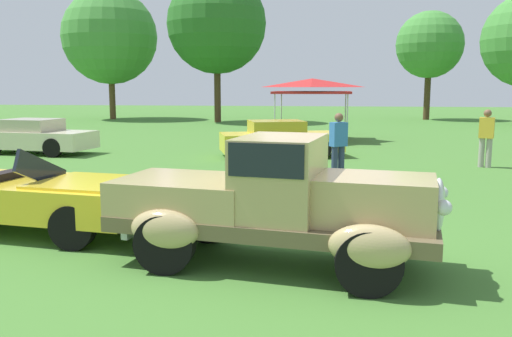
% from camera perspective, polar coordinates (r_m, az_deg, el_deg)
% --- Properties ---
extents(ground_plane, '(120.00, 120.00, 0.00)m').
position_cam_1_polar(ground_plane, '(7.50, 2.37, -9.34)').
color(ground_plane, '#42752D').
extents(feature_pickup_truck, '(4.42, 2.32, 1.70)m').
position_cam_1_polar(feature_pickup_truck, '(6.94, 1.99, -3.43)').
color(feature_pickup_truck, brown).
rests_on(feature_pickup_truck, ground_plane).
extents(neighbor_convertible, '(4.53, 2.27, 1.40)m').
position_cam_1_polar(neighbor_convertible, '(9.39, -22.54, -2.67)').
color(neighbor_convertible, yellow).
rests_on(neighbor_convertible, ground_plane).
extents(show_car_cream, '(4.19, 2.16, 1.22)m').
position_cam_1_polar(show_car_cream, '(20.35, -22.57, 3.17)').
color(show_car_cream, beige).
rests_on(show_car_cream, ground_plane).
extents(show_car_yellow, '(4.32, 2.83, 1.22)m').
position_cam_1_polar(show_car_yellow, '(17.93, 2.60, 3.16)').
color(show_car_yellow, yellow).
rests_on(show_car_yellow, ground_plane).
extents(spectator_near_truck, '(0.47, 0.42, 1.69)m').
position_cam_1_polar(spectator_near_truck, '(13.50, 8.80, 2.60)').
color(spectator_near_truck, '#283351').
rests_on(spectator_near_truck, ground_plane).
extents(spectator_between_cars, '(0.46, 0.37, 1.69)m').
position_cam_1_polar(spectator_between_cars, '(16.89, 23.42, 3.19)').
color(spectator_between_cars, '#9E998E').
rests_on(spectator_between_cars, ground_plane).
extents(canopy_tent_left_field, '(3.33, 3.33, 2.71)m').
position_cam_1_polar(canopy_tent_left_field, '(23.71, 6.06, 8.88)').
color(canopy_tent_left_field, '#B7B7BC').
rests_on(canopy_tent_left_field, ground_plane).
extents(treeline_far_left, '(6.79, 6.79, 9.33)m').
position_cam_1_polar(treeline_far_left, '(41.02, -15.38, 13.42)').
color(treeline_far_left, brown).
rests_on(treeline_far_left, ground_plane).
extents(treeline_mid_left, '(6.54, 6.54, 9.74)m').
position_cam_1_polar(treeline_mid_left, '(36.39, -4.22, 15.18)').
color(treeline_mid_left, '#47331E').
rests_on(treeline_mid_left, ground_plane).
extents(treeline_center, '(4.73, 4.73, 7.69)m').
position_cam_1_polar(treeline_center, '(40.83, 18.08, 12.45)').
color(treeline_center, '#47331E').
rests_on(treeline_center, ground_plane).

